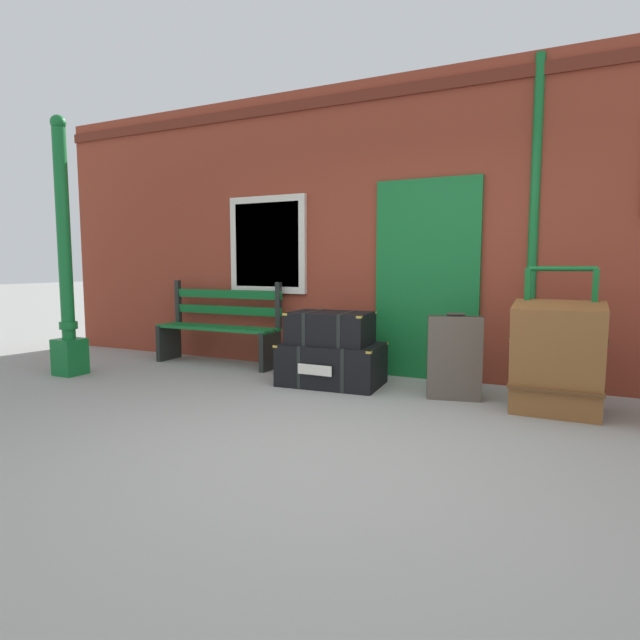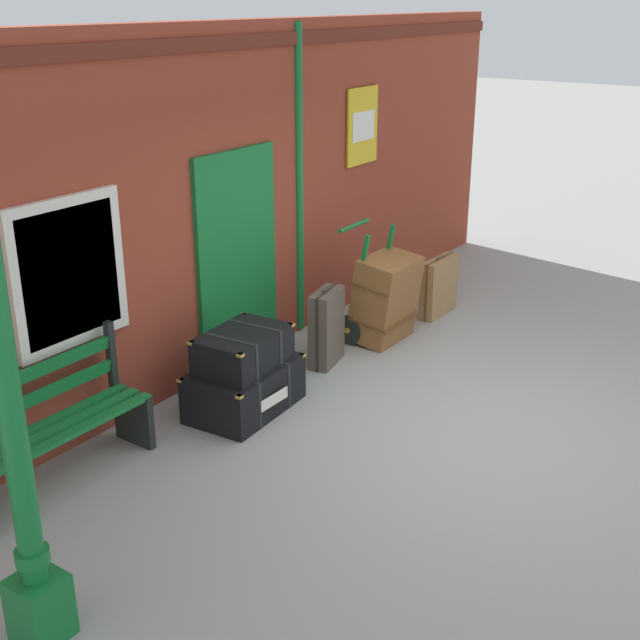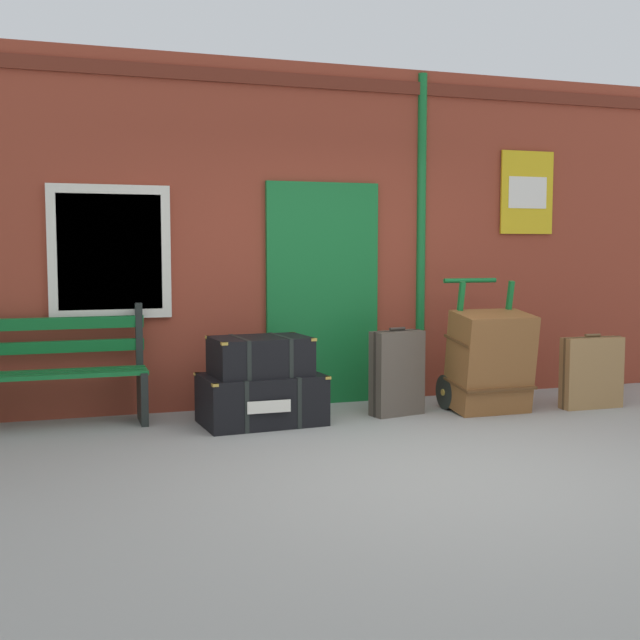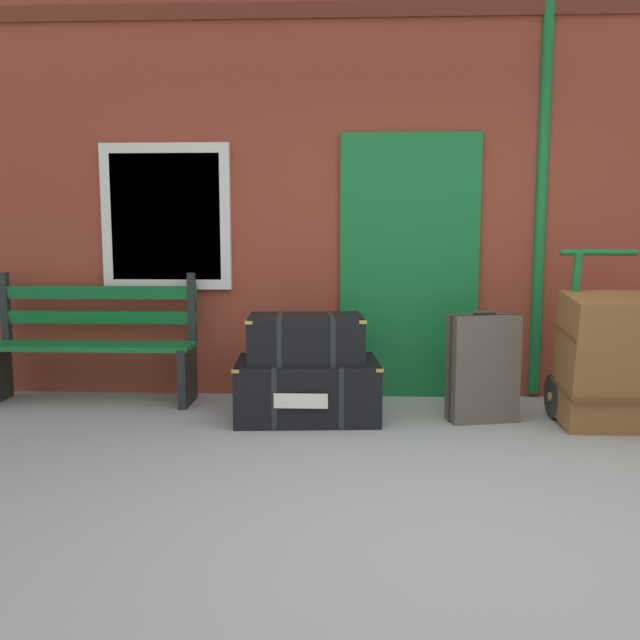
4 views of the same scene
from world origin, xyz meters
name	(u,v)px [view 2 (image 2 of 4)]	position (x,y,z in m)	size (l,w,h in m)	color
ground_plane	(464,429)	(0.00, 0.00, 0.00)	(60.00, 60.00, 0.00)	gray
brick_facade	(221,202)	(-0.01, 2.60, 1.60)	(10.40, 0.35, 3.20)	brown
lamp_post	(20,477)	(-3.59, 0.90, 1.05)	(0.28, 0.28, 2.79)	#146B2D
platform_bench	(49,429)	(-2.49, 2.16, 0.44)	(1.60, 0.43, 1.01)	#146B2D
steamer_trunk_base	(244,388)	(-0.78, 1.74, 0.21)	(1.05, 0.72, 0.43)	black
steamer_trunk_middle	(243,350)	(-0.79, 1.73, 0.58)	(0.85, 0.61, 0.33)	black
porters_trolley	(370,312)	(1.30, 1.73, 0.27)	(0.71, 0.58, 1.20)	black
large_brown_trunk	(385,298)	(1.30, 1.55, 0.46)	(0.70, 0.55, 0.93)	brown
suitcase_slate	(439,287)	(2.30, 1.43, 0.33)	(0.60, 0.17, 0.70)	olive
suitcase_brown	(327,328)	(0.45, 1.71, 0.38)	(0.51, 0.30, 0.79)	#51473D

